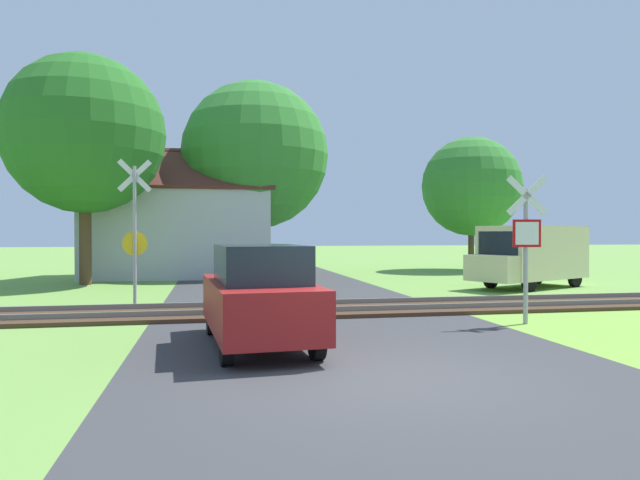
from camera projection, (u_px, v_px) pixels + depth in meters
ground_plane at (391, 379)px, 7.72m from camera, size 160.00×160.00×0.00m
road_asphalt at (355, 350)px, 9.68m from camera, size 7.46×80.00×0.01m
rail_track at (308, 310)px, 14.31m from camera, size 60.00×2.60×0.22m
stop_sign_near at (526, 240)px, 12.38m from camera, size 0.86×0.24×3.24m
crossing_sign_far at (135, 228)px, 15.04m from camera, size 0.88×0.15×3.94m
house at (180, 230)px, 26.14m from camera, size 8.45×5.45×5.87m
tree_far at (471, 187)px, 30.56m from camera, size 5.29×5.29×7.14m
tree_left at (85, 135)px, 21.85m from camera, size 6.08×6.08×8.82m
tree_center at (255, 155)px, 27.06m from camera, size 6.95×6.95×9.16m
mail_truck at (531, 254)px, 20.61m from camera, size 5.22×3.77×2.24m
parked_car at (259, 295)px, 9.97m from camera, size 1.95×4.12×1.78m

